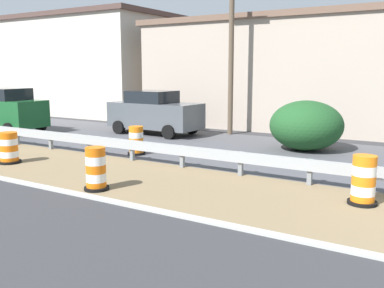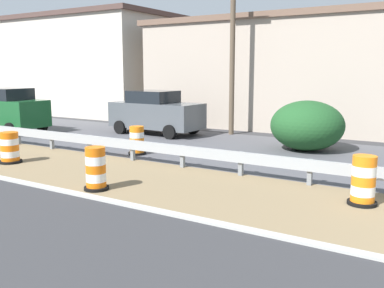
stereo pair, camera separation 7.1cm
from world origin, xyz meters
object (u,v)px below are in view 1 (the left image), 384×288
object	(u,v)px
traffic_barrel_far	(9,149)
utility_pole_near	(231,55)
car_lead_far_lane	(5,110)
traffic_barrel_mid	(136,142)
traffic_barrel_close	(96,171)
car_mid_far_lane	(155,112)
traffic_barrel_nearest	(363,182)

from	to	relation	value
traffic_barrel_far	utility_pole_near	distance (m)	10.60
traffic_barrel_far	car_lead_far_lane	bearing A→B (deg)	55.21
traffic_barrel_mid	traffic_barrel_far	world-z (taller)	traffic_barrel_mid
car_lead_far_lane	traffic_barrel_close	bearing A→B (deg)	152.55
car_mid_far_lane	traffic_barrel_nearest	bearing A→B (deg)	-29.71
traffic_barrel_close	traffic_barrel_mid	size ratio (longest dim) A/B	1.08
traffic_barrel_mid	car_mid_far_lane	xyz separation A→B (m)	(4.44, 2.44, 0.57)
car_mid_far_lane	utility_pole_near	distance (m)	4.47
traffic_barrel_mid	utility_pole_near	xyz separation A→B (m)	(6.21, -0.68, 3.24)
utility_pole_near	car_lead_far_lane	bearing A→B (deg)	117.57
traffic_barrel_far	utility_pole_near	size ratio (longest dim) A/B	0.14
traffic_barrel_mid	traffic_barrel_far	size ratio (longest dim) A/B	1.00
traffic_barrel_nearest	utility_pole_near	distance (m)	11.45
traffic_barrel_mid	car_lead_far_lane	xyz separation A→B (m)	(1.13, 9.04, 0.61)
car_lead_far_lane	utility_pole_near	world-z (taller)	utility_pole_near
traffic_barrel_mid	traffic_barrel_far	bearing A→B (deg)	141.80
traffic_barrel_mid	traffic_barrel_nearest	bearing A→B (deg)	-103.49
car_lead_far_lane	utility_pole_near	xyz separation A→B (m)	(5.08, -9.72, 2.62)
traffic_barrel_nearest	utility_pole_near	xyz separation A→B (m)	(8.14, 7.40, 3.18)
car_mid_far_lane	traffic_barrel_far	bearing A→B (deg)	-89.82
car_mid_far_lane	utility_pole_near	world-z (taller)	utility_pole_near
traffic_barrel_close	traffic_barrel_nearest	bearing A→B (deg)	-69.31
traffic_barrel_close	utility_pole_near	distance (m)	10.98
traffic_barrel_mid	traffic_barrel_far	distance (m)	4.24
utility_pole_near	traffic_barrel_close	bearing A→B (deg)	-172.36
car_lead_far_lane	traffic_barrel_far	bearing A→B (deg)	143.39
traffic_barrel_mid	utility_pole_near	bearing A→B (deg)	-6.27
traffic_barrel_nearest	traffic_barrel_mid	bearing A→B (deg)	76.51
traffic_barrel_nearest	traffic_barrel_close	bearing A→B (deg)	110.69
traffic_barrel_nearest	car_lead_far_lane	distance (m)	17.40
traffic_barrel_mid	car_mid_far_lane	distance (m)	5.10
traffic_barrel_close	car_lead_far_lane	size ratio (longest dim) A/B	0.26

